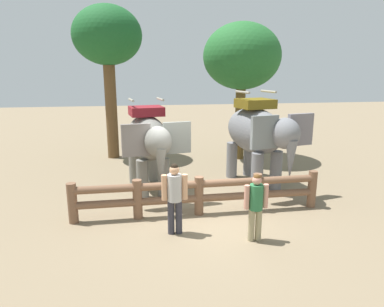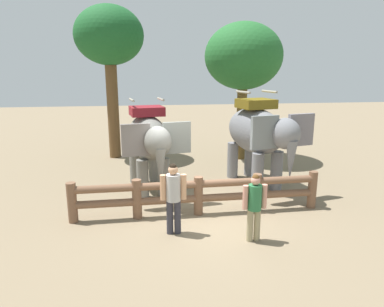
{
  "view_description": "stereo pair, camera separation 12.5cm",
  "coord_description": "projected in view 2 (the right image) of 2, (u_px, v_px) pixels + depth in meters",
  "views": [
    {
      "loc": [
        -1.55,
        -8.25,
        3.78
      ],
      "look_at": [
        0.0,
        1.46,
        1.4
      ],
      "focal_mm": 32.44,
      "sensor_mm": 36.0,
      "label": 1
    },
    {
      "loc": [
        -1.42,
        -8.27,
        3.78
      ],
      "look_at": [
        0.0,
        1.46,
        1.4
      ],
      "focal_mm": 32.44,
      "sensor_mm": 36.0,
      "label": 2
    }
  ],
  "objects": [
    {
      "name": "log_fence",
      "position": [
        198.0,
        193.0,
        9.18
      ],
      "size": [
        6.7,
        0.29,
        1.05
      ],
      "color": "brown",
      "rests_on": "ground"
    },
    {
      "name": "tree_back_center",
      "position": [
        243.0,
        57.0,
        14.18
      ],
      "size": [
        3.19,
        3.19,
        5.68
      ],
      "color": "brown",
      "rests_on": "ground"
    },
    {
      "name": "tourist_woman_in_black",
      "position": [
        255.0,
        203.0,
        7.67
      ],
      "size": [
        0.56,
        0.31,
        1.57
      ],
      "color": "tan",
      "rests_on": "ground"
    },
    {
      "name": "tourist_man_in_blue",
      "position": [
        173.0,
        194.0,
        8.01
      ],
      "size": [
        0.61,
        0.35,
        1.72
      ],
      "color": "#31303A",
      "rests_on": "ground"
    },
    {
      "name": "elephant_center",
      "position": [
        258.0,
        134.0,
        11.28
      ],
      "size": [
        2.27,
        3.72,
        3.12
      ],
      "color": "slate",
      "rests_on": "ground"
    },
    {
      "name": "elephant_near_left",
      "position": [
        149.0,
        140.0,
        10.78
      ],
      "size": [
        1.99,
        3.46,
        2.92
      ],
      "color": "slate",
      "rests_on": "ground"
    },
    {
      "name": "tree_far_left",
      "position": [
        109.0,
        39.0,
        14.27
      ],
      "size": [
        2.85,
        2.85,
        6.37
      ],
      "color": "brown",
      "rests_on": "ground"
    },
    {
      "name": "ground_plane",
      "position": [
        200.0,
        219.0,
        9.04
      ],
      "size": [
        60.0,
        60.0,
        0.0
      ],
      "primitive_type": "plane",
      "color": "#7E6C52"
    }
  ]
}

